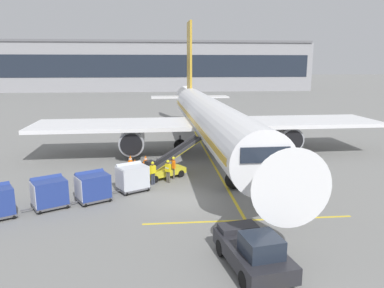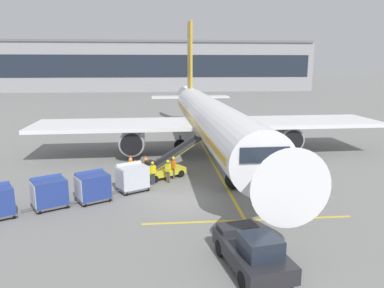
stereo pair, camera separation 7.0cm
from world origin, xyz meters
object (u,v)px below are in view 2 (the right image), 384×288
Objects in this scene: baggage_cart_second at (93,186)px; baggage_cart_third at (49,192)px; baggage_cart_lead at (132,177)px; safety_cone_nose_mark at (146,159)px; ground_crew_marshaller at (153,171)px; parked_airplane at (209,118)px; safety_cone_wingtip at (135,164)px; belt_loader at (165,166)px; ground_crew_by_loader at (174,166)px; pushback_tug at (253,251)px; safety_cone_engine_keepout at (131,160)px; ground_crew_by_carts at (168,170)px.

baggage_cart_third is (-2.45, -0.91, 0.00)m from baggage_cart_second.
safety_cone_nose_mark is at bearing 84.41° from baggage_cart_lead.
baggage_cart_lead is 1.58× the size of ground_crew_marshaller.
parked_airplane is 15.70× the size of baggage_cart_third.
safety_cone_wingtip is (4.68, 8.56, -0.63)m from baggage_cart_third.
belt_loader is 0.81m from ground_crew_by_loader.
ground_crew_by_loader is at bearing -39.92° from belt_loader.
ground_crew_by_loader and ground_crew_marshaller have the same top height.
baggage_cart_second is (-2.38, -1.81, 0.00)m from baggage_cart_lead.
baggage_cart_second is 9.56m from safety_cone_nose_mark.
parked_airplane is at bearing 57.23° from baggage_cart_lead.
parked_airplane is 7.69m from safety_cone_nose_mark.
baggage_cart_second is at bearing -141.35° from ground_crew_by_loader.
baggage_cart_third is 13.32m from pushback_tug.
parked_airplane is 9.22× the size of pushback_tug.
pushback_tug is at bearing -47.56° from baggage_cart_second.
safety_cone_wingtip is at bearing 133.09° from ground_crew_by_loader.
safety_cone_engine_keepout is at bearing -155.41° from parked_airplane.
safety_cone_engine_keepout is 1.06× the size of safety_cone_nose_mark.
belt_loader is 2.97× the size of ground_crew_marshaller.
baggage_cart_third is at bearing -119.12° from safety_cone_nose_mark.
belt_loader is 5.20m from safety_cone_engine_keepout.
baggage_cart_second is at bearing -101.04° from safety_cone_engine_keepout.
baggage_cart_second is 6.87m from ground_crew_by_loader.
safety_cone_nose_mark is at bearing -0.25° from safety_cone_engine_keepout.
ground_crew_by_loader is at bearing 39.54° from ground_crew_marshaller.
safety_cone_engine_keepout is (-2.99, 4.23, -0.47)m from belt_loader.
safety_cone_wingtip is at bearing 91.47° from baggage_cart_lead.
baggage_cart_lead is 3.88m from ground_crew_by_loader.
safety_cone_engine_keepout is 1.03× the size of safety_cone_wingtip.
baggage_cart_third is 0.59× the size of pushback_tug.
parked_airplane reaches higher than safety_cone_engine_keepout.
ground_crew_marshaller is at bearing 40.03° from baggage_cart_lead.
ground_crew_by_carts is at bearing -115.38° from parked_airplane.
baggage_cart_second and baggage_cart_third have the same top height.
ground_crew_marshaller is at bearing -162.34° from ground_crew_by_carts.
ground_crew_marshaller is 2.22× the size of safety_cone_engine_keepout.
parked_airplane is 10.37m from ground_crew_by_carts.
belt_loader is 2.05m from ground_crew_marshaller.
belt_loader is at bearing 62.16° from ground_crew_marshaller.
pushback_tug reaches higher than safety_cone_nose_mark.
ground_crew_by_carts reaches higher than safety_cone_wingtip.
baggage_cart_lead reaches higher than pushback_tug.
baggage_cart_lead reaches higher than safety_cone_nose_mark.
belt_loader reaches higher than safety_cone_wingtip.
pushback_tug is 2.69× the size of ground_crew_by_loader.
belt_loader is at bearing 96.50° from ground_crew_by_carts.
baggage_cart_lead is 0.59× the size of pushback_tug.
belt_loader reaches higher than safety_cone_engine_keepout.
ground_crew_by_carts is (0.17, -1.46, 0.14)m from belt_loader.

